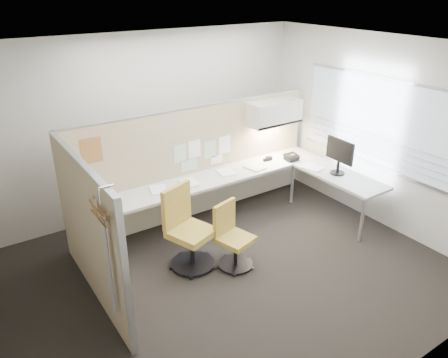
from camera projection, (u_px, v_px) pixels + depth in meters
floor at (225, 274)px, 5.64m from camera, size 5.50×4.50×0.01m
ceiling at (225, 49)px, 4.47m from camera, size 5.50×4.50×0.01m
wall_back at (144, 126)px, 6.76m from camera, size 5.50×0.02×2.80m
wall_front at (387, 273)px, 3.36m from camera, size 5.50×0.02×2.80m
wall_right at (379, 132)px, 6.45m from camera, size 0.02×4.50×2.80m
window_pane at (379, 123)px, 6.37m from camera, size 0.01×2.80×1.30m
partition_back at (197, 163)px, 6.76m from camera, size 4.10×0.06×1.75m
partition_left at (89, 232)px, 4.89m from camera, size 0.06×2.20×1.75m
desk at (234, 183)px, 6.71m from camera, size 4.00×2.07×0.73m
overhead_bin at (274, 113)px, 7.02m from camera, size 0.90×0.36×0.38m
task_light_strip at (274, 125)px, 7.11m from camera, size 0.60×0.06×0.02m
pinned_papers at (202, 153)px, 6.71m from camera, size 1.01×0.00×0.47m
poster at (91, 151)px, 5.70m from camera, size 0.28×0.00×0.35m
chair_left at (187, 231)px, 5.62m from camera, size 0.65×0.67×1.09m
chair_right at (232, 238)px, 5.66m from camera, size 0.50×0.51×0.87m
monitor at (339, 154)px, 6.60m from camera, size 0.22×0.53×0.55m
phone at (291, 157)px, 7.22m from camera, size 0.21×0.20×0.12m
stapler at (267, 159)px, 7.20m from camera, size 0.14×0.06×0.05m
tape_dispenser at (269, 158)px, 7.24m from camera, size 0.11×0.08×0.06m
coat_hook at (102, 224)px, 3.99m from camera, size 0.18×0.44×1.34m
paper_stack_0 at (108, 203)px, 5.81m from camera, size 0.23×0.30×0.03m
paper_stack_1 at (158, 190)px, 6.18m from camera, size 0.30×0.35×0.02m
paper_stack_2 at (188, 183)px, 6.36m from camera, size 0.26×0.32×0.05m
paper_stack_3 at (226, 172)px, 6.77m from camera, size 0.28×0.34×0.02m
paper_stack_4 at (255, 167)px, 6.93m from camera, size 0.28×0.34×0.03m
paper_stack_5 at (313, 168)px, 6.91m from camera, size 0.29×0.34×0.02m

